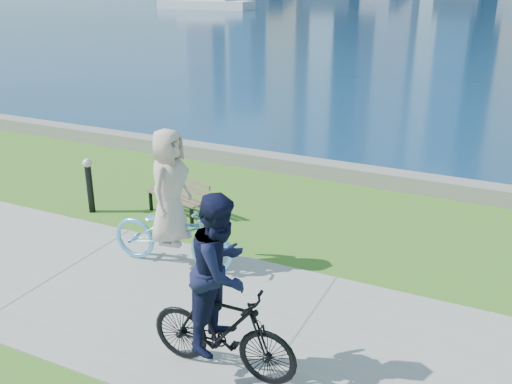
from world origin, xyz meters
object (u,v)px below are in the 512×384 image
park_bench (179,194)px  bollard_lamp (89,182)px  cyclist_man (222,301)px  cyclist_woman (171,217)px

park_bench → bollard_lamp: (-1.65, -0.65, 0.20)m
park_bench → bollard_lamp: bearing=-142.8°
park_bench → bollard_lamp: 1.78m
park_bench → cyclist_man: size_ratio=0.64×
bollard_lamp → park_bench: bearing=21.4°
park_bench → cyclist_woman: bearing=-44.1°
bollard_lamp → cyclist_woman: size_ratio=0.49×
park_bench → cyclist_man: cyclist_man is taller
cyclist_woman → cyclist_man: 2.83m
bollard_lamp → cyclist_woman: 2.96m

